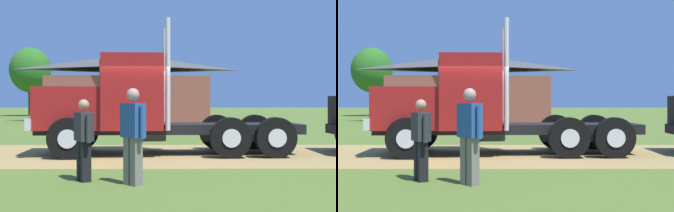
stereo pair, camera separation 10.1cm
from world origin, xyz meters
The scene contains 7 objects.
ground_plane centered at (0.00, 0.00, 0.00)m, with size 200.00×200.00×0.00m, color #536A27.
dirt_track centered at (0.00, 0.00, 0.00)m, with size 120.00×5.77×0.01m, color #A18349.
truck_foreground_white centered at (-0.02, 0.17, 1.35)m, with size 7.87×2.99×3.86m.
visitor_standing_near centered at (-0.61, -4.44, 0.86)m, with size 0.45×0.60×1.59m.
visitor_walking_mid centered at (0.38, -4.88, 0.99)m, with size 0.50×0.52×1.80m.
shed_building centered at (-1.81, 22.35, 2.51)m, with size 12.86×6.96×5.19m.
tree_mid centered at (-13.02, 34.72, 4.80)m, with size 4.26×4.26×7.17m.
Camera 1 is at (0.95, -13.36, 1.56)m, focal length 49.05 mm.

